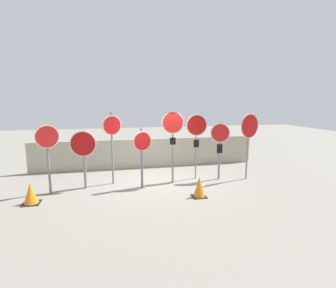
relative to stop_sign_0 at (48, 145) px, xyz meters
The scene contains 12 objects.
ground_plane 3.87m from the stop_sign_0, ahead, with size 40.00×40.00×0.00m, color gray.
fence_back 4.54m from the stop_sign_0, 37.56° to the left, with size 9.87×0.12×1.27m.
stop_sign_0 is the anchor object (origin of this frame).
stop_sign_1 1.08m from the stop_sign_0, 14.09° to the left, with size 0.85×0.18×1.96m.
stop_sign_2 2.08m from the stop_sign_0, 16.56° to the left, with size 0.64×0.29×2.55m.
stop_sign_3 2.95m from the stop_sign_0, ahead, with size 0.64×0.26×2.04m.
stop_sign_4 4.07m from the stop_sign_0, ahead, with size 0.76×0.20×2.57m.
stop_sign_5 5.08m from the stop_sign_0, ahead, with size 0.79×0.13×2.44m.
stop_sign_6 5.86m from the stop_sign_0, ahead, with size 0.68×0.26×2.15m.
stop_sign_7 6.93m from the stop_sign_0, ahead, with size 0.87×0.33×2.47m.
traffic_cone_0 1.52m from the stop_sign_0, 116.76° to the right, with size 0.48×0.48×0.61m.
traffic_cone_1 4.87m from the stop_sign_0, 16.15° to the right, with size 0.43×0.43×0.64m.
Camera 1 is at (-1.65, -8.95, 2.93)m, focal length 28.00 mm.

